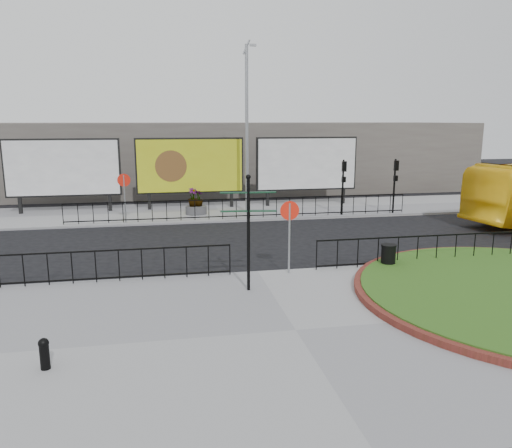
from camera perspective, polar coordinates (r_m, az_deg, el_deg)
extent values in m
plane|color=black|center=(17.25, 0.19, -5.78)|extent=(90.00, 90.00, 0.00)
cube|color=gray|center=(12.66, 4.55, -12.23)|extent=(30.00, 10.00, 0.12)
cube|color=gray|center=(28.78, -4.31, 1.47)|extent=(44.00, 6.00, 0.12)
cylinder|color=gray|center=(25.91, -14.76, 2.78)|extent=(0.07, 0.07, 2.40)
cylinder|color=red|center=(25.78, -14.87, 4.87)|extent=(0.64, 0.03, 0.64)
cylinder|color=white|center=(25.80, -14.87, 4.87)|extent=(0.50, 0.03, 0.50)
cylinder|color=gray|center=(16.73, 3.82, -1.67)|extent=(0.07, 0.07, 2.40)
cylinder|color=red|center=(16.53, 3.87, 1.54)|extent=(0.64, 0.03, 0.64)
cylinder|color=white|center=(16.55, 3.85, 1.55)|extent=(0.50, 0.03, 0.50)
cube|color=black|center=(30.52, -25.35, 2.01)|extent=(0.18, 0.18, 1.00)
cube|color=black|center=(29.66, -16.35, 2.42)|extent=(0.18, 0.18, 1.00)
cube|color=black|center=(29.76, -21.19, 6.02)|extent=(6.20, 0.25, 3.20)
cube|color=white|center=(29.60, -21.25, 5.99)|extent=(6.00, 0.06, 3.00)
cube|color=black|center=(29.52, -12.09, 2.60)|extent=(0.18, 0.18, 1.00)
cube|color=black|center=(29.77, -2.82, 2.93)|extent=(0.18, 0.18, 1.00)
cube|color=black|center=(29.30, -7.54, 6.64)|extent=(6.20, 0.25, 3.20)
cube|color=#B8C51B|center=(29.15, -7.52, 6.61)|extent=(6.00, 0.06, 3.00)
cube|color=black|center=(30.15, 1.34, 3.05)|extent=(0.18, 0.18, 1.00)
cube|color=black|center=(31.49, 9.93, 3.25)|extent=(0.18, 0.18, 1.00)
cube|color=black|center=(30.50, 5.80, 6.88)|extent=(6.20, 0.25, 3.20)
cube|color=white|center=(30.34, 5.89, 6.85)|extent=(6.00, 0.06, 3.00)
cylinder|color=gray|center=(27.54, -1.06, 10.58)|extent=(0.18, 0.18, 9.00)
cylinder|color=gray|center=(27.79, -1.10, 19.58)|extent=(0.43, 0.10, 0.77)
cube|color=gray|center=(27.86, -0.34, 19.77)|extent=(0.35, 0.15, 0.12)
cylinder|color=black|center=(27.52, 9.88, 4.14)|extent=(0.10, 0.10, 3.00)
cube|color=black|center=(27.29, 10.05, 6.50)|extent=(0.22, 0.18, 0.55)
cube|color=black|center=(27.36, 10.00, 5.04)|extent=(0.20, 0.16, 0.30)
cylinder|color=black|center=(28.71, 15.51, 4.19)|extent=(0.10, 0.10, 3.00)
cube|color=black|center=(28.48, 15.74, 6.45)|extent=(0.22, 0.18, 0.55)
cube|color=black|center=(28.55, 15.67, 5.06)|extent=(0.20, 0.16, 0.30)
cube|color=#605B54|center=(38.37, -6.05, 7.69)|extent=(40.00, 10.00, 5.00)
cylinder|color=black|center=(14.89, -0.87, -1.33)|extent=(0.10, 0.10, 3.41)
sphere|color=black|center=(14.60, -0.89, 5.41)|extent=(0.15, 0.15, 0.15)
cube|color=#0E341F|center=(14.66, -2.56, 3.60)|extent=(0.81, 0.28, 0.03)
cube|color=#0E341F|center=(14.72, 0.76, 3.65)|extent=(0.80, 0.17, 0.03)
cube|color=#0E341F|center=(14.71, -2.53, 1.48)|extent=(0.81, 0.21, 0.03)
cube|color=#0E341F|center=(14.75, 0.78, 1.51)|extent=(0.81, 0.28, 0.03)
cylinder|color=black|center=(11.58, -23.00, -13.77)|extent=(0.20, 0.20, 0.55)
sphere|color=black|center=(11.46, -23.12, -12.42)|extent=(0.22, 0.22, 0.22)
cylinder|color=black|center=(17.92, 14.88, -3.73)|extent=(0.49, 0.49, 0.82)
cylinder|color=black|center=(17.81, 14.95, -2.37)|extent=(0.53, 0.53, 0.05)
cylinder|color=#4C4C4F|center=(27.63, -7.18, 1.56)|extent=(0.85, 0.85, 0.44)
imported|color=#214612|center=(27.51, -7.21, 3.05)|extent=(0.78, 0.78, 1.01)
cylinder|color=#4C4C4F|center=(27.64, -6.55, 1.59)|extent=(0.86, 0.86, 0.45)
imported|color=#214612|center=(27.53, -6.59, 2.96)|extent=(0.69, 0.69, 0.89)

